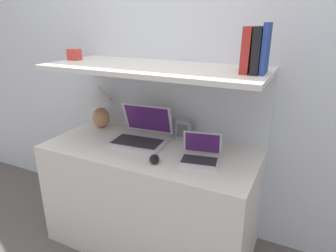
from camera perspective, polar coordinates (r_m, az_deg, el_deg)
The scene contains 13 objects.
wall_back at distance 2.09m, azimuth 1.39°, elevation 11.81°, with size 6.00×0.05×2.40m.
desk at distance 2.07m, azimuth -3.29°, elevation -13.27°, with size 1.35×0.62×0.72m.
back_riser at distance 2.22m, azimuth 0.77°, elevation -3.90°, with size 1.35×0.04×1.20m.
shelf at distance 1.82m, azimuth -2.71°, elevation 10.92°, with size 1.35×0.56×0.03m.
table_lamp at distance 2.25m, azimuth -12.87°, elevation 4.68°, with size 0.22×0.22×0.32m.
laptop_large at distance 1.99m, azimuth -5.14°, elevation -1.64°, with size 0.38×0.35×0.23m.
laptop_small at distance 1.73m, azimuth 6.17°, elevation -5.57°, with size 0.25×0.22×0.16m.
computer_mouse at distance 1.72m, azimuth -2.62°, elevation -6.28°, with size 0.10×0.12×0.03m.
router_box at distance 2.01m, azimuth 3.00°, elevation -0.70°, with size 0.10×0.06×0.13m.
book_blue at distance 1.60m, azimuth 18.14°, elevation 13.79°, with size 0.02×0.14×0.25m.
book_black at distance 1.61m, azimuth 16.81°, elevation 13.60°, with size 0.04×0.15×0.23m.
book_red at distance 1.62m, azimuth 15.01°, elevation 13.79°, with size 0.05×0.15×0.23m.
shelf_gadget at distance 2.18m, azimuth -17.41°, elevation 12.85°, with size 0.08×0.06×0.07m.
Camera 1 is at (0.87, -1.20, 1.49)m, focal length 32.00 mm.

